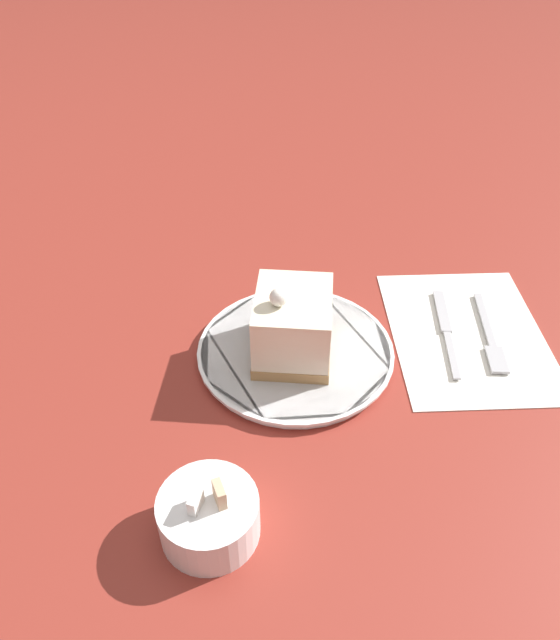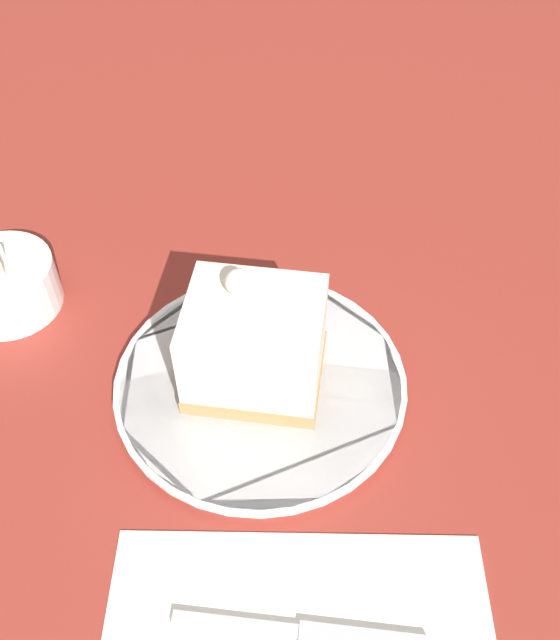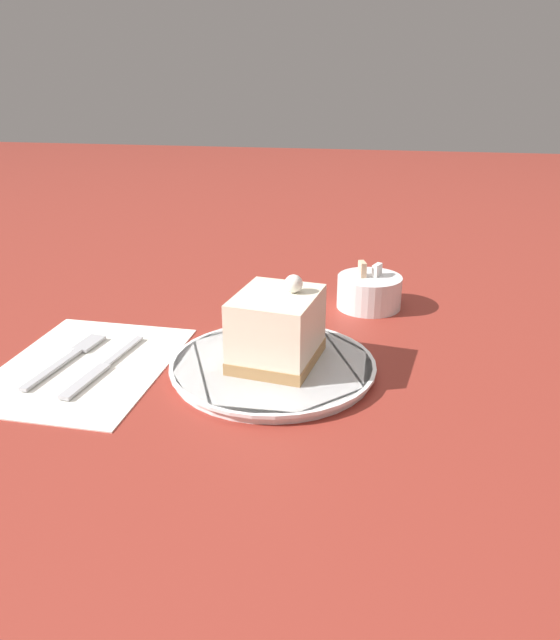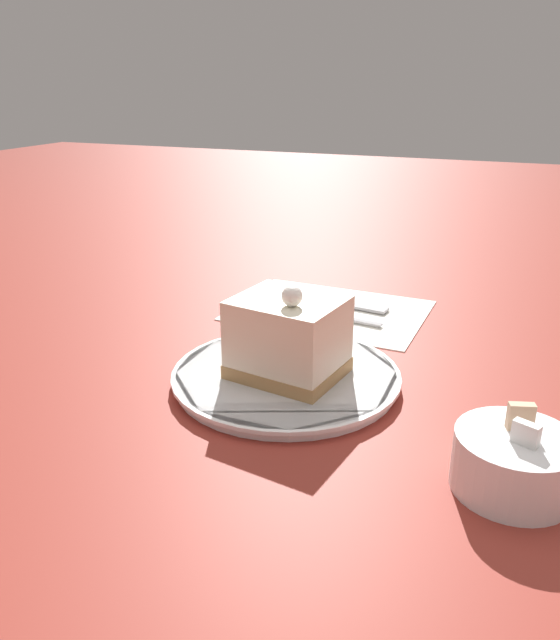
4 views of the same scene
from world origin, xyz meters
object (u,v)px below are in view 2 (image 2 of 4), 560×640
at_px(plate, 261,384).
at_px(knife, 323,635).
at_px(cake_slice, 254,344).
at_px(sugar_bowl, 5,285).

bearing_deg(plate, knife, -168.70).
bearing_deg(cake_slice, sugar_bowl, 75.67).
height_order(knife, sugar_bowl, sugar_bowl).
relative_size(knife, sugar_bowl, 1.78).
xyz_separation_m(plate, sugar_bowl, (0.10, 0.23, 0.02)).
distance_m(cake_slice, knife, 0.21).
distance_m(knife, sugar_bowl, 0.41).
xyz_separation_m(knife, sugar_bowl, (0.30, 0.27, 0.02)).
relative_size(plate, cake_slice, 2.00).
bearing_deg(sugar_bowl, cake_slice, -113.61).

